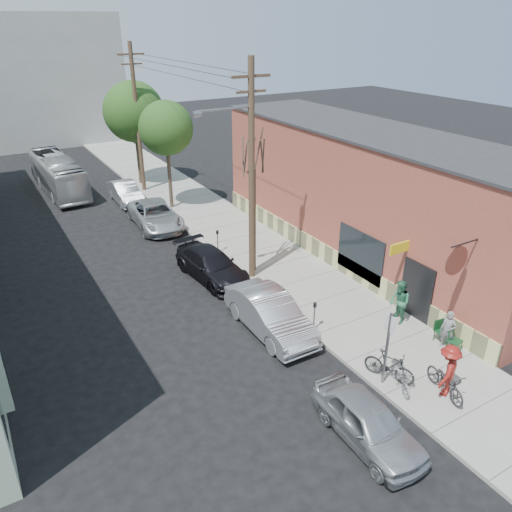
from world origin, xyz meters
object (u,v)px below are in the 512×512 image
parking_meter_far (218,238)px  patio_chair_b (442,332)px  cyclist (448,371)px  parked_bike_b (400,377)px  bus (58,174)px  car_3 (155,215)px  sign_post (388,342)px  tree_bare (253,222)px  car_1 (270,314)px  patio_chair_a (455,341)px  car_4 (126,192)px  utility_pole_near (250,171)px  car_2 (212,265)px  parked_bike_a (389,366)px  patron_grey (448,330)px  tree_leafy_far (134,112)px  parking_meter_near (315,312)px  car_0 (368,422)px  patron_green (400,302)px  tree_leafy_mid (166,128)px

parking_meter_far → patio_chair_b: bearing=-72.2°
cyclist → parked_bike_b: 1.53m
bus → car_3: bearing=-72.1°
sign_post → tree_bare: (0.45, 9.55, 0.92)m
car_1 → bus: bearing=99.4°
parking_meter_far → patio_chair_a: bearing=-73.3°
patio_chair_b → car_4: 23.11m
utility_pole_near → cyclist: utility_pole_near is taller
patio_chair_b → car_2: car_2 is taller
tree_bare → patio_chair_b: size_ratio=5.92×
parked_bike_a → car_1: bearing=87.4°
patron_grey → cyclist: bearing=-69.6°
tree_leafy_far → parked_bike_b: (-0.11, -26.98, -4.85)m
patron_grey → bus: size_ratio=0.17×
car_4 → tree_bare: bearing=-80.2°
patron_grey → car_1: (-5.04, 4.53, -0.13)m
parking_meter_near → car_1: bearing=145.0°
parking_meter_far → patio_chair_a: 12.92m
patron_grey → bus: 28.91m
parking_meter_far → parked_bike_a: size_ratio=0.68×
patio_chair_a → cyclist: size_ratio=0.47×
tree_bare → car_4: 13.90m
cyclist → parked_bike_a: bearing=-77.0°
parked_bike_a → car_0: bearing=-170.5°
tree_leafy_far → utility_pole_near: bearing=-91.3°
patio_chair_b → bus: bus is taller
car_0 → parking_meter_near: bearing=71.1°
parking_meter_near → patron_green: patron_green is taller
patio_chair_b → car_0: car_0 is taller
parked_bike_a → car_0: car_0 is taller
parking_meter_far → parked_bike_a: parking_meter_far is taller
utility_pole_near → tree_leafy_mid: (0.41, 11.18, -0.11)m
tree_bare → parked_bike_b: size_ratio=3.40×
parking_meter_near → parked_bike_a: 3.80m
patio_chair_b → bus: bearing=115.5°
parked_bike_b → patio_chair_b: bearing=41.9°
sign_post → car_3: sign_post is taller
car_0 → car_3: car_3 is taller
car_4 → patio_chair_b: bearing=-75.8°
utility_pole_near → patio_chair_a: utility_pole_near is taller
car_1 → patio_chair_b: bearing=-38.3°
car_0 → sign_post: bearing=37.9°
patron_green → parked_bike_b: bearing=-29.1°
sign_post → patron_green: 4.18m
parking_meter_far → bus: size_ratio=0.13×
utility_pole_near → patio_chair_a: (3.56, -9.10, -4.82)m
tree_leafy_far → car_4: 6.21m
car_0 → car_3: bearing=90.0°
sign_post → patio_chair_a: sign_post is taller
car_0 → tree_bare: bearing=78.7°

